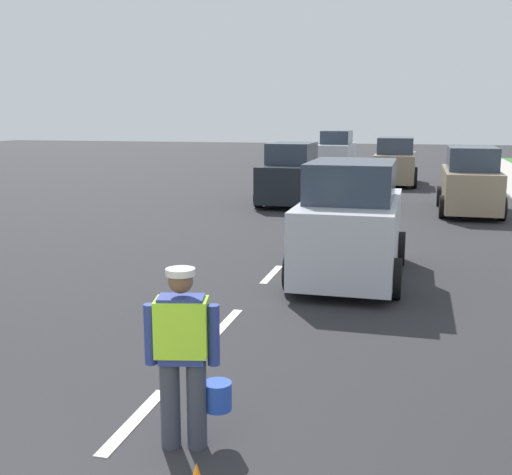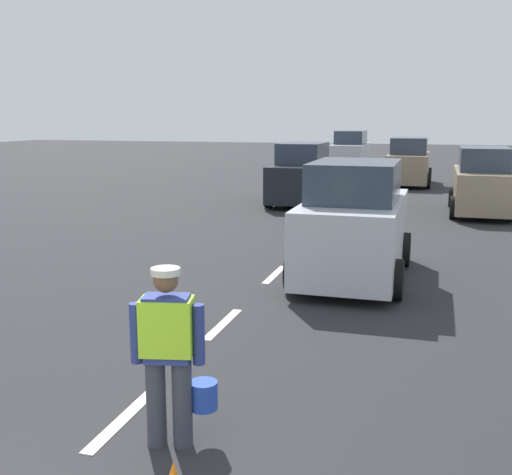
{
  "view_description": "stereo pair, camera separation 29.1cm",
  "coord_description": "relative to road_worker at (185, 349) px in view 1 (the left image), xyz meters",
  "views": [
    {
      "loc": [
        2.59,
        -2.51,
        2.95
      ],
      "look_at": [
        0.19,
        6.75,
        1.1
      ],
      "focal_mm": 43.65,
      "sensor_mm": 36.0,
      "label": 1
    },
    {
      "loc": [
        2.87,
        -2.43,
        2.95
      ],
      "look_at": [
        0.19,
        6.75,
        1.1
      ],
      "focal_mm": 43.65,
      "sensor_mm": 36.0,
      "label": 2
    }
  ],
  "objects": [
    {
      "name": "ground_plane",
      "position": [
        -0.67,
        18.61,
        -0.93
      ],
      "size": [
        96.0,
        96.0,
        0.0
      ],
      "primitive_type": "plane",
      "color": "#28282B"
    },
    {
      "name": "lane_center_line",
      "position": [
        -0.67,
        22.81,
        -0.93
      ],
      "size": [
        0.14,
        46.4,
        0.01
      ],
      "color": "silver",
      "rests_on": "ground"
    },
    {
      "name": "car_oncoming_second",
      "position": [
        -2.28,
        16.25,
        0.04
      ],
      "size": [
        1.89,
        4.14,
        2.09
      ],
      "color": "black",
      "rests_on": "ground"
    },
    {
      "name": "car_parked_far",
      "position": [
        3.54,
        15.47,
        0.02
      ],
      "size": [
        1.86,
        4.21,
        2.06
      ],
      "color": "gray",
      "rests_on": "ground"
    },
    {
      "name": "car_oncoming_third",
      "position": [
        -2.37,
        29.05,
        0.11
      ],
      "size": [
        1.94,
        4.38,
        2.23
      ],
      "color": "silver",
      "rests_on": "ground"
    },
    {
      "name": "road_worker",
      "position": [
        0.0,
        0.0,
        0.0
      ],
      "size": [
        0.73,
        0.48,
        1.67
      ],
      "color": "#383D4C",
      "rests_on": "ground"
    },
    {
      "name": "car_outgoing_far",
      "position": [
        0.97,
        23.45,
        0.03
      ],
      "size": [
        1.96,
        4.38,
        2.08
      ],
      "color": "gray",
      "rests_on": "ground"
    },
    {
      "name": "car_outgoing_ahead",
      "position": [
        0.78,
        6.51,
        0.08
      ],
      "size": [
        1.95,
        3.97,
        2.17
      ],
      "color": "silver",
      "rests_on": "ground"
    }
  ]
}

